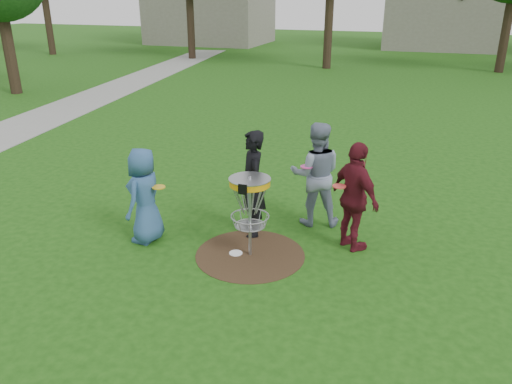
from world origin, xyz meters
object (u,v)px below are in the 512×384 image
(player_grey, at_px, (316,174))
(disc_golf_basket, at_px, (250,198))
(player_blue, at_px, (144,196))
(player_maroon, at_px, (355,197))
(player_black, at_px, (252,184))

(player_grey, relative_size, disc_golf_basket, 1.39)
(player_blue, relative_size, disc_golf_basket, 1.20)
(player_maroon, distance_m, disc_golf_basket, 1.73)
(player_blue, bearing_deg, player_black, 119.50)
(disc_golf_basket, bearing_deg, player_maroon, 27.02)
(player_black, bearing_deg, player_maroon, 61.02)
(player_blue, bearing_deg, player_maroon, 106.85)
(player_blue, bearing_deg, player_grey, 124.85)
(player_grey, bearing_deg, player_maroon, 121.59)
(player_grey, distance_m, disc_golf_basket, 1.71)
(disc_golf_basket, bearing_deg, player_grey, 65.17)
(player_blue, xyz_separation_m, player_maroon, (3.40, 0.84, 0.09))
(player_grey, bearing_deg, player_blue, 16.46)
(player_black, bearing_deg, disc_golf_basket, -13.16)
(disc_golf_basket, bearing_deg, player_blue, -178.28)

